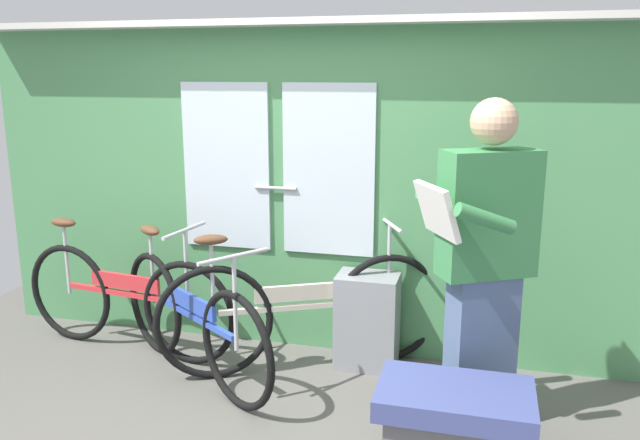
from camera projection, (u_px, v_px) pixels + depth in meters
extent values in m
cube|color=#4C8C56|center=(308.00, 194.00, 4.21)|extent=(4.55, 0.08, 2.11)
cube|color=silver|center=(226.00, 166.00, 4.26)|extent=(0.60, 0.02, 1.10)
cube|color=silver|center=(329.00, 171.00, 4.08)|extent=(0.60, 0.02, 1.10)
cylinder|color=#B2B2B7|center=(276.00, 188.00, 4.18)|extent=(0.28, 0.02, 0.02)
cube|color=silver|center=(303.00, 22.00, 3.87)|extent=(4.55, 0.28, 0.04)
torus|color=black|center=(189.00, 313.00, 4.08)|extent=(0.69, 0.14, 0.69)
torus|color=black|center=(70.00, 293.00, 4.44)|extent=(0.69, 0.14, 0.69)
cube|color=red|center=(126.00, 294.00, 4.25)|extent=(0.92, 0.16, 0.03)
cube|color=red|center=(125.00, 282.00, 4.23)|extent=(0.54, 0.10, 0.10)
cylinder|color=#B7B7BC|center=(67.00, 258.00, 4.39)|extent=(0.02, 0.02, 0.50)
ellipsoid|color=brown|center=(63.00, 222.00, 4.33)|extent=(0.21, 0.12, 0.06)
cylinder|color=#B7B7BC|center=(186.00, 272.00, 4.01)|extent=(0.02, 0.02, 0.54)
cylinder|color=#B7B7BC|center=(184.00, 230.00, 3.95)|extent=(0.09, 0.44, 0.02)
torus|color=black|center=(237.00, 350.00, 3.54)|extent=(0.59, 0.42, 0.68)
torus|color=black|center=(154.00, 303.00, 4.26)|extent=(0.59, 0.42, 0.68)
cube|color=#2D4CB2|center=(191.00, 315.00, 3.89)|extent=(0.78, 0.55, 0.03)
cube|color=#2D4CB2|center=(191.00, 302.00, 3.87)|extent=(0.46, 0.32, 0.10)
cylinder|color=#B7B7BC|center=(152.00, 267.00, 4.20)|extent=(0.02, 0.02, 0.50)
ellipsoid|color=brown|center=(150.00, 230.00, 4.14)|extent=(0.22, 0.19, 0.06)
cylinder|color=#B7B7BC|center=(235.00, 304.00, 3.48)|extent=(0.02, 0.02, 0.54)
cylinder|color=#B7B7BC|center=(234.00, 257.00, 3.42)|extent=(0.27, 0.38, 0.02)
torus|color=black|center=(388.00, 309.00, 4.10)|extent=(0.66, 0.37, 0.72)
torus|color=black|center=(214.00, 323.00, 3.87)|extent=(0.66, 0.37, 0.72)
cube|color=beige|center=(303.00, 306.00, 3.97)|extent=(0.94, 0.50, 0.03)
cube|color=beige|center=(303.00, 292.00, 3.95)|extent=(0.55, 0.30, 0.10)
cylinder|color=#B7B7BC|center=(212.00, 282.00, 3.81)|extent=(0.02, 0.02, 0.52)
ellipsoid|color=brown|center=(211.00, 240.00, 3.75)|extent=(0.22, 0.17, 0.06)
cylinder|color=#B7B7BC|center=(389.00, 267.00, 4.03)|extent=(0.02, 0.02, 0.56)
cylinder|color=#B7B7BC|center=(390.00, 224.00, 3.97)|extent=(0.22, 0.40, 0.02)
cube|color=slate|center=(480.00, 352.00, 3.32)|extent=(0.38, 0.32, 0.84)
cube|color=#387F47|center=(488.00, 214.00, 3.16)|extent=(0.51, 0.41, 0.63)
sphere|color=tan|center=(494.00, 122.00, 3.05)|extent=(0.23, 0.23, 0.23)
cube|color=silver|center=(437.00, 211.00, 3.08)|extent=(0.26, 0.35, 0.26)
cylinder|color=#387F47|center=(485.00, 219.00, 2.91)|extent=(0.30, 0.21, 0.17)
cylinder|color=#387F47|center=(444.00, 201.00, 3.31)|extent=(0.30, 0.21, 0.17)
cube|color=gray|center=(367.00, 320.00, 4.06)|extent=(0.39, 0.28, 0.60)
cube|color=#3D477F|center=(455.00, 399.00, 2.89)|extent=(0.70, 0.44, 0.10)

